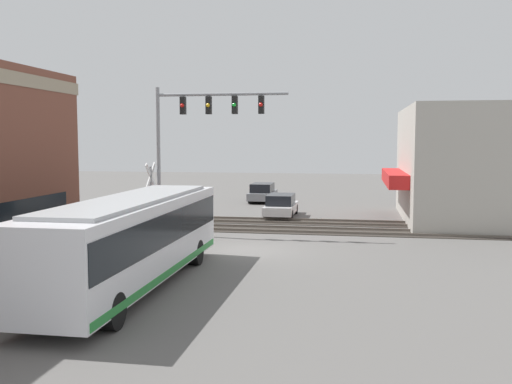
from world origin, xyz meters
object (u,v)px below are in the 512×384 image
city_bus (133,238)px  parked_car_white (281,206)px  parked_car_grey (263,193)px  pedestrian_at_crossing (186,218)px  crossing_signal (151,192)px

city_bus → parked_car_white: bearing=-7.9°
parked_car_grey → pedestrian_at_crossing: size_ratio=2.60×
pedestrian_at_crossing → crossing_signal: bearing=98.9°
parked_car_white → parked_car_grey: parked_car_grey is taller
parked_car_white → parked_car_grey: bearing=16.9°
city_bus → parked_car_white: size_ratio=2.55×
parked_car_grey → pedestrian_at_crossing: (-16.81, 1.29, 0.22)m
city_bus → crossing_signal: bearing=17.0°
parked_car_grey → pedestrian_at_crossing: pedestrian_at_crossing is taller
crossing_signal → parked_car_grey: 17.45m
city_bus → crossing_signal: crossing_signal is taller
parked_car_white → parked_car_grey: (8.58, 2.60, 0.02)m
crossing_signal → parked_car_grey: size_ratio=0.82×
crossing_signal → pedestrian_at_crossing: (0.28, -1.81, -1.38)m
crossing_signal → parked_car_white: bearing=-33.8°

